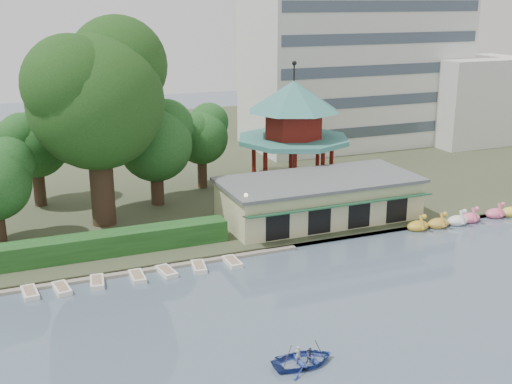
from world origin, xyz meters
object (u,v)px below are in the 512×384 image
boathouse (319,198)px  big_tree (97,91)px  dock (89,277)px  pavilion (293,124)px  rowboat_with_passengers (304,356)px

boathouse → big_tree: size_ratio=1.00×
big_tree → dock: bearing=-106.0°
pavilion → rowboat_with_passengers: pavilion is taller
boathouse → dock: bearing=-167.8°
pavilion → boathouse: bearing=-101.3°
pavilion → rowboat_with_passengers: (-14.24, -31.72, -6.94)m
boathouse → pavilion: 11.43m
boathouse → rowboat_with_passengers: bearing=-119.4°
rowboat_with_passengers → boathouse: bearing=60.6°
rowboat_with_passengers → dock: bearing=120.0°
dock → big_tree: bearing=74.0°
dock → big_tree: 16.93m
boathouse → big_tree: big_tree is taller
rowboat_with_passengers → big_tree: bearing=103.3°
dock → boathouse: bearing=12.2°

